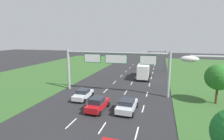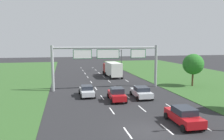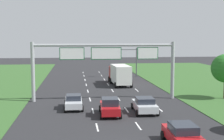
# 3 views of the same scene
# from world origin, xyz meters

# --- Properties ---
(lane_dashes_inner_left) EXTENTS (0.14, 68.40, 0.01)m
(lane_dashes_inner_left) POSITION_xyz_m (-1.75, 15.00, 0.00)
(lane_dashes_inner_left) COLOR white
(lane_dashes_inner_left) RESTS_ON ground_plane
(lane_dashes_inner_right) EXTENTS (0.14, 68.40, 0.01)m
(lane_dashes_inner_right) POSITION_xyz_m (1.75, 15.00, 0.00)
(lane_dashes_inner_right) COLOR white
(lane_dashes_inner_right) RESTS_ON ground_plane
(lane_dashes_slip) EXTENTS (0.14, 68.40, 0.01)m
(lane_dashes_slip) POSITION_xyz_m (5.25, 15.00, 0.00)
(lane_dashes_slip) COLOR white
(lane_dashes_slip) RESTS_ON ground_plane
(car_near_red) EXTENTS (2.18, 4.17, 1.71)m
(car_near_red) POSITION_xyz_m (-0.23, 9.95, 0.84)
(car_near_red) COLOR red
(car_near_red) RESTS_ON ground_plane
(car_lead_silver) EXTENTS (2.34, 4.32, 1.52)m
(car_lead_silver) POSITION_xyz_m (3.37, 10.71, 0.78)
(car_lead_silver) COLOR silver
(car_lead_silver) RESTS_ON ground_plane
(car_mid_lane) EXTENTS (2.01, 4.18, 1.48)m
(car_mid_lane) POSITION_xyz_m (-3.71, 13.24, 0.75)
(car_mid_lane) COLOR silver
(car_mid_lane) RESTS_ON ground_plane
(box_truck) EXTENTS (2.90, 8.21, 3.21)m
(box_truck) POSITION_xyz_m (3.55, 29.35, 1.73)
(box_truck) COLOR #B21E19
(box_truck) RESTS_ON ground_plane
(sign_gantry) EXTENTS (17.24, 0.44, 7.00)m
(sign_gantry) POSITION_xyz_m (0.09, 17.50, 4.96)
(sign_gantry) COLOR #9EA0A5
(sign_gantry) RESTS_ON ground_plane
(traffic_light_mast) EXTENTS (4.76, 0.49, 5.60)m
(traffic_light_mast) POSITION_xyz_m (6.30, 39.18, 3.87)
(traffic_light_mast) COLOR #47494F
(traffic_light_mast) RESTS_ON ground_plane
(roadside_tree_mid) EXTENTS (3.50, 3.50, 5.53)m
(roadside_tree_mid) POSITION_xyz_m (14.68, 16.35, 3.76)
(roadside_tree_mid) COLOR #513823
(roadside_tree_mid) RESTS_ON ground_plane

